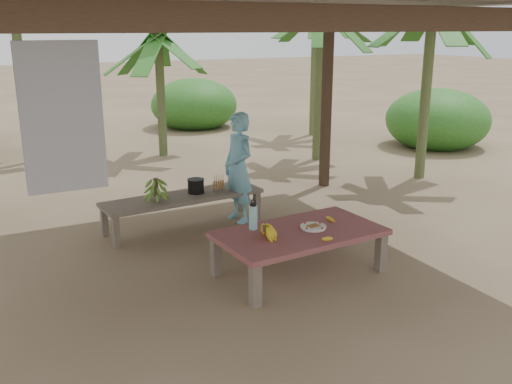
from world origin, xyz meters
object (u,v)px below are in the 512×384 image
ripe_banana_bunch (264,231)px  woman (238,168)px  work_table (300,236)px  cooking_pot (196,186)px  plate (313,227)px  bench (183,200)px  water_flask (253,217)px

ripe_banana_bunch → woman: 2.08m
ripe_banana_bunch → woman: (0.64, 1.97, 0.19)m
work_table → woman: bearing=80.9°
cooking_pot → plate: bearing=-74.4°
plate → woman: 1.96m
work_table → bench: size_ratio=0.83×
bench → ripe_banana_bunch: (0.15, -2.06, 0.19)m
work_table → bench: (-0.61, 2.02, -0.04)m
water_flask → cooking_pot: (0.02, 1.78, -0.10)m
woman → plate: bearing=-7.2°
ripe_banana_bunch → woman: size_ratio=0.17×
ripe_banana_bunch → woman: bearing=72.1°
work_table → woman: (0.17, 1.93, 0.33)m
work_table → bench: bearing=103.0°
cooking_pot → woman: (0.58, -0.14, 0.23)m
plate → cooking_pot: size_ratio=1.30×
work_table → woman: 1.97m
ripe_banana_bunch → plate: bearing=2.7°
work_table → ripe_banana_bunch: ripe_banana_bunch is taller
bench → plate: (0.78, -2.03, 0.12)m
water_flask → cooking_pot: size_ratio=1.55×
ripe_banana_bunch → water_flask: water_flask is taller
work_table → woman: woman is taller
bench → ripe_banana_bunch: ripe_banana_bunch is taller
ripe_banana_bunch → cooking_pot: size_ratio=1.22×
bench → plate: plate is taller
plate → water_flask: (-0.60, 0.29, 0.13)m
work_table → plate: size_ratio=6.46×
bench → ripe_banana_bunch: size_ratio=8.33×
water_flask → woman: (0.60, 1.65, 0.12)m
plate → woman: (0.01, 1.94, 0.25)m
ripe_banana_bunch → plate: (0.63, 0.03, -0.06)m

